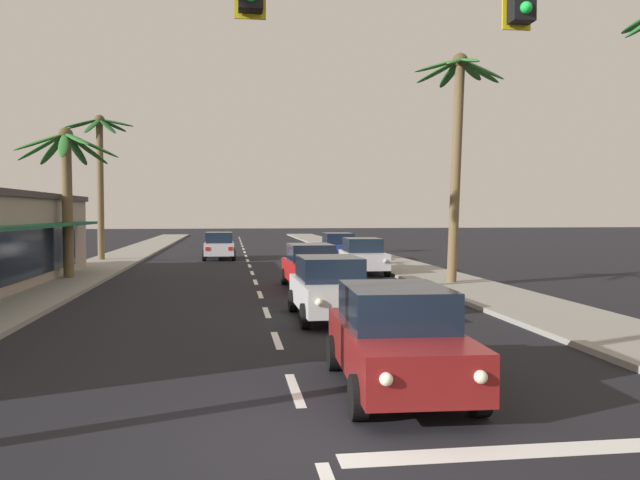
{
  "coord_description": "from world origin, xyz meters",
  "views": [
    {
      "loc": [
        -1.03,
        -7.84,
        2.88
      ],
      "look_at": [
        1.18,
        8.0,
        2.2
      ],
      "focal_mm": 36.18,
      "sensor_mm": 36.0,
      "label": 1
    }
  ],
  "objects_px": {
    "sedan_lead_at_stop_bar": "(397,338)",
    "sedan_parked_mid_kerb": "(363,256)",
    "traffic_signal_mast": "(535,40)",
    "palm_left_third": "(67,175)",
    "sedan_fifth_in_queue": "(311,266)",
    "palm_left_farthest": "(100,161)",
    "sedan_third_in_queue": "(330,287)",
    "sedan_parked_nearest_kerb": "(338,247)",
    "sedan_oncoming_far": "(219,246)",
    "palm_right_second": "(458,125)"
  },
  "relations": [
    {
      "from": "palm_left_third",
      "to": "palm_right_second",
      "type": "xyz_separation_m",
      "value": [
        15.67,
        -3.99,
        1.84
      ]
    },
    {
      "from": "sedan_fifth_in_queue",
      "to": "palm_left_farthest",
      "type": "distance_m",
      "value": 18.84
    },
    {
      "from": "traffic_signal_mast",
      "to": "palm_left_farthest",
      "type": "bearing_deg",
      "value": 111.09
    },
    {
      "from": "sedan_parked_mid_kerb",
      "to": "palm_right_second",
      "type": "distance_m",
      "value": 8.01
    },
    {
      "from": "sedan_oncoming_far",
      "to": "palm_right_second",
      "type": "distance_m",
      "value": 19.14
    },
    {
      "from": "sedan_third_in_queue",
      "to": "sedan_oncoming_far",
      "type": "height_order",
      "value": "same"
    },
    {
      "from": "sedan_parked_nearest_kerb",
      "to": "palm_left_third",
      "type": "distance_m",
      "value": 16.3
    },
    {
      "from": "sedan_lead_at_stop_bar",
      "to": "sedan_parked_mid_kerb",
      "type": "bearing_deg",
      "value": 79.85
    },
    {
      "from": "sedan_parked_nearest_kerb",
      "to": "traffic_signal_mast",
      "type": "bearing_deg",
      "value": -94.11
    },
    {
      "from": "sedan_lead_at_stop_bar",
      "to": "sedan_parked_nearest_kerb",
      "type": "xyz_separation_m",
      "value": [
        3.64,
        27.29,
        0.0
      ]
    },
    {
      "from": "sedan_oncoming_far",
      "to": "palm_left_third",
      "type": "xyz_separation_m",
      "value": [
        -6.12,
        -11.67,
        3.62
      ]
    },
    {
      "from": "sedan_third_in_queue",
      "to": "sedan_parked_nearest_kerb",
      "type": "distance_m",
      "value": 20.52
    },
    {
      "from": "traffic_signal_mast",
      "to": "palm_left_third",
      "type": "distance_m",
      "value": 22.68
    },
    {
      "from": "sedan_lead_at_stop_bar",
      "to": "sedan_parked_mid_kerb",
      "type": "xyz_separation_m",
      "value": [
        3.5,
        19.54,
        0.0
      ]
    },
    {
      "from": "palm_left_farthest",
      "to": "palm_right_second",
      "type": "bearing_deg",
      "value": -41.85
    },
    {
      "from": "sedan_lead_at_stop_bar",
      "to": "palm_left_third",
      "type": "relative_size",
      "value": 0.7
    },
    {
      "from": "sedan_third_in_queue",
      "to": "sedan_parked_nearest_kerb",
      "type": "xyz_separation_m",
      "value": [
        3.64,
        20.19,
        0.0
      ]
    },
    {
      "from": "sedan_fifth_in_queue",
      "to": "palm_left_third",
      "type": "xyz_separation_m",
      "value": [
        -9.84,
        4.12,
        3.62
      ]
    },
    {
      "from": "sedan_oncoming_far",
      "to": "sedan_parked_mid_kerb",
      "type": "xyz_separation_m",
      "value": [
        6.85,
        -10.45,
        0.0
      ]
    },
    {
      "from": "sedan_oncoming_far",
      "to": "palm_right_second",
      "type": "height_order",
      "value": "palm_right_second"
    },
    {
      "from": "sedan_lead_at_stop_bar",
      "to": "sedan_fifth_in_queue",
      "type": "distance_m",
      "value": 14.21
    },
    {
      "from": "sedan_third_in_queue",
      "to": "sedan_fifth_in_queue",
      "type": "distance_m",
      "value": 7.11
    },
    {
      "from": "sedan_lead_at_stop_bar",
      "to": "palm_left_third",
      "type": "height_order",
      "value": "palm_left_third"
    },
    {
      "from": "palm_left_farthest",
      "to": "sedan_parked_nearest_kerb",
      "type": "bearing_deg",
      "value": -7.03
    },
    {
      "from": "palm_left_third",
      "to": "palm_left_farthest",
      "type": "distance_m",
      "value": 10.79
    },
    {
      "from": "sedan_lead_at_stop_bar",
      "to": "sedan_parked_nearest_kerb",
      "type": "height_order",
      "value": "same"
    },
    {
      "from": "sedan_third_in_queue",
      "to": "palm_left_third",
      "type": "height_order",
      "value": "palm_left_third"
    },
    {
      "from": "traffic_signal_mast",
      "to": "sedan_third_in_queue",
      "type": "xyz_separation_m",
      "value": [
        -1.57,
        8.57,
        -4.45
      ]
    },
    {
      "from": "sedan_lead_at_stop_bar",
      "to": "palm_right_second",
      "type": "xyz_separation_m",
      "value": [
        6.2,
        14.34,
        5.46
      ]
    },
    {
      "from": "sedan_lead_at_stop_bar",
      "to": "traffic_signal_mast",
      "type": "bearing_deg",
      "value": -42.93
    },
    {
      "from": "sedan_oncoming_far",
      "to": "palm_left_third",
      "type": "distance_m",
      "value": 13.66
    },
    {
      "from": "traffic_signal_mast",
      "to": "sedan_oncoming_far",
      "type": "xyz_separation_m",
      "value": [
        -4.93,
        31.46,
        -4.45
      ]
    },
    {
      "from": "sedan_fifth_in_queue",
      "to": "palm_left_farthest",
      "type": "xyz_separation_m",
      "value": [
        -10.54,
        14.79,
        5.02
      ]
    },
    {
      "from": "sedan_parked_nearest_kerb",
      "to": "palm_left_farthest",
      "type": "relative_size",
      "value": 0.52
    },
    {
      "from": "palm_right_second",
      "to": "sedan_parked_mid_kerb",
      "type": "bearing_deg",
      "value": 117.42
    },
    {
      "from": "sedan_lead_at_stop_bar",
      "to": "sedan_oncoming_far",
      "type": "height_order",
      "value": "same"
    },
    {
      "from": "traffic_signal_mast",
      "to": "palm_left_third",
      "type": "bearing_deg",
      "value": 119.17
    },
    {
      "from": "sedan_parked_nearest_kerb",
      "to": "palm_left_farthest",
      "type": "bearing_deg",
      "value": 172.97
    },
    {
      "from": "sedan_oncoming_far",
      "to": "sedan_lead_at_stop_bar",
      "type": "bearing_deg",
      "value": -83.62
    },
    {
      "from": "sedan_parked_nearest_kerb",
      "to": "sedan_parked_mid_kerb",
      "type": "height_order",
      "value": "same"
    },
    {
      "from": "sedan_fifth_in_queue",
      "to": "palm_left_farthest",
      "type": "height_order",
      "value": "palm_left_farthest"
    },
    {
      "from": "sedan_parked_mid_kerb",
      "to": "sedan_oncoming_far",
      "type": "bearing_deg",
      "value": 123.25
    },
    {
      "from": "sedan_third_in_queue",
      "to": "sedan_oncoming_far",
      "type": "distance_m",
      "value": 23.13
    },
    {
      "from": "sedan_oncoming_far",
      "to": "palm_right_second",
      "type": "xyz_separation_m",
      "value": [
        9.55,
        -15.66,
        5.46
      ]
    },
    {
      "from": "palm_left_third",
      "to": "palm_left_farthest",
      "type": "height_order",
      "value": "palm_left_farthest"
    },
    {
      "from": "sedan_fifth_in_queue",
      "to": "sedan_parked_mid_kerb",
      "type": "xyz_separation_m",
      "value": [
        3.13,
        5.33,
        0.0
      ]
    },
    {
      "from": "palm_right_second",
      "to": "palm_left_third",
      "type": "bearing_deg",
      "value": 165.72
    },
    {
      "from": "sedan_parked_mid_kerb",
      "to": "palm_right_second",
      "type": "bearing_deg",
      "value": -62.58
    },
    {
      "from": "palm_right_second",
      "to": "sedan_oncoming_far",
      "type": "bearing_deg",
      "value": 121.39
    },
    {
      "from": "sedan_parked_mid_kerb",
      "to": "palm_right_second",
      "type": "xyz_separation_m",
      "value": [
        2.7,
        -5.21,
        5.46
      ]
    }
  ]
}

